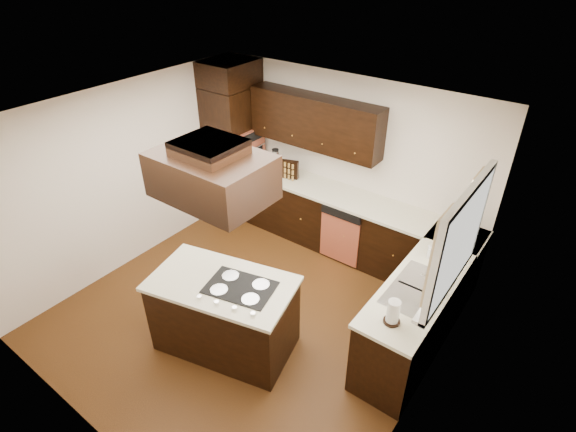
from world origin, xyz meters
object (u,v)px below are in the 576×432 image
object	(u,v)px
island	(225,315)
spice_rack	(287,169)
range_hood	(212,176)
oven_column	(235,153)

from	to	relation	value
island	spice_rack	distance (m)	2.55
island	range_hood	size ratio (longest dim) A/B	1.40
oven_column	range_hood	bearing A→B (deg)	-50.26
island	oven_column	bearing A→B (deg)	115.84
oven_column	spice_rack	bearing A→B (deg)	2.87
range_hood	spice_rack	size ratio (longest dim) A/B	3.18
oven_column	range_hood	world-z (taller)	range_hood
oven_column	range_hood	size ratio (longest dim) A/B	2.02
range_hood	spice_rack	world-z (taller)	range_hood
island	range_hood	distance (m)	1.72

